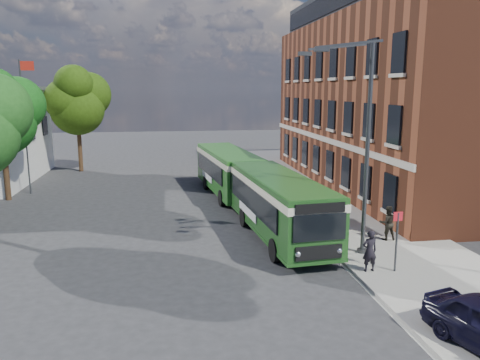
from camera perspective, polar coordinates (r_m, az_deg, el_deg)
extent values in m
plane|color=#29292B|center=(21.69, -0.38, -8.10)|extent=(120.00, 120.00, 0.00)
cube|color=gray|center=(30.79, 10.44, -2.34)|extent=(6.00, 48.00, 0.15)
cube|color=beige|center=(29.96, 4.90, -2.71)|extent=(0.12, 48.00, 0.01)
cube|color=brown|center=(36.47, 19.26, 8.70)|extent=(12.00, 26.00, 12.00)
cube|color=beige|center=(34.25, 9.99, 5.01)|extent=(0.12, 26.00, 0.35)
cube|color=black|center=(36.94, 20.01, 19.76)|extent=(10.80, 24.80, 2.20)
cylinder|color=#393B3E|center=(34.72, -24.74, 5.74)|extent=(0.10, 0.10, 9.00)
cube|color=#B41F14|center=(34.53, -24.56, 12.55)|extent=(0.90, 0.02, 0.60)
cylinder|color=#393B3E|center=(21.19, 14.64, -8.52)|extent=(0.44, 0.44, 0.30)
cylinder|color=#393B3E|center=(20.18, 15.25, 3.21)|extent=(0.18, 0.18, 9.00)
cube|color=#393B3E|center=(19.05, 13.14, 15.84)|extent=(2.58, 0.46, 0.37)
cube|color=#393B3E|center=(20.17, 11.84, 15.61)|extent=(2.58, 0.46, 0.37)
cube|color=#393B3E|center=(18.16, 9.93, 15.41)|extent=(0.55, 0.22, 0.16)
cube|color=#393B3E|center=(20.22, 7.93, 15.01)|extent=(0.55, 0.22, 0.16)
cylinder|color=#393B3E|center=(19.13, 18.52, -7.41)|extent=(0.08, 0.08, 2.50)
cube|color=red|center=(18.82, 18.72, -4.23)|extent=(0.35, 0.04, 0.35)
cube|color=#1E4D1A|center=(22.61, 4.71, -2.65)|extent=(3.35, 10.04, 2.45)
cube|color=#1E4D1A|center=(22.94, 4.66, -5.75)|extent=(3.39, 10.09, 0.14)
cube|color=black|center=(22.50, 1.38, -2.36)|extent=(0.78, 8.04, 1.10)
cube|color=black|center=(23.28, 7.48, -1.99)|extent=(0.78, 8.04, 1.10)
cube|color=#F2E9C7|center=(22.43, 4.75, -0.61)|extent=(3.41, 10.11, 0.32)
cube|color=#1E4D1A|center=(22.36, 4.76, 0.30)|extent=(3.24, 9.94, 0.12)
cube|color=black|center=(18.09, 9.68, -5.72)|extent=(2.15, 0.27, 1.05)
cube|color=black|center=(17.88, 9.77, -3.43)|extent=(2.00, 0.25, 0.38)
cube|color=black|center=(18.39, 9.59, -8.71)|extent=(1.90, 0.24, 0.55)
sphere|color=silver|center=(18.10, 7.06, -8.96)|extent=(0.26, 0.26, 0.26)
sphere|color=silver|center=(18.75, 11.98, -8.42)|extent=(0.26, 0.26, 0.26)
cube|color=black|center=(27.21, 1.45, 0.22)|extent=(2.00, 0.25, 0.90)
cube|color=white|center=(23.34, 0.90, -3.76)|extent=(0.32, 3.19, 0.45)
cylinder|color=black|center=(19.77, 4.28, -8.54)|extent=(0.37, 1.02, 1.00)
cylinder|color=black|center=(20.58, 10.55, -7.91)|extent=(0.37, 1.02, 1.00)
cylinder|color=black|center=(24.59, 0.51, -4.55)|extent=(0.37, 1.02, 1.00)
cylinder|color=black|center=(25.25, 5.68, -4.19)|extent=(0.37, 1.02, 1.00)
cube|color=#25631F|center=(31.71, -1.42, 1.36)|extent=(3.59, 9.83, 2.45)
cube|color=#25631F|center=(31.95, -1.41, -0.89)|extent=(3.63, 9.87, 0.14)
cube|color=black|center=(31.70, -3.80, 1.57)|extent=(0.97, 7.76, 1.10)
cube|color=black|center=(32.30, 0.66, 1.77)|extent=(0.97, 7.76, 1.10)
cube|color=beige|center=(31.58, -1.43, 2.84)|extent=(3.65, 9.89, 0.32)
cube|color=#25631F|center=(31.53, -1.43, 3.49)|extent=(3.47, 9.71, 0.12)
cube|color=black|center=(27.09, 1.03, 0.06)|extent=(2.14, 0.33, 1.05)
cube|color=black|center=(26.95, 1.04, 1.62)|extent=(2.00, 0.31, 0.38)
cube|color=black|center=(27.29, 1.02, -2.00)|extent=(1.90, 0.30, 0.55)
sphere|color=silver|center=(27.09, -0.71, -2.10)|extent=(0.26, 0.26, 0.26)
sphere|color=silver|center=(27.55, 2.71, -1.89)|extent=(0.26, 0.26, 0.26)
cube|color=black|center=(36.33, -3.25, 2.95)|extent=(2.00, 0.31, 0.90)
cube|color=white|center=(32.51, -4.04, 0.46)|extent=(0.41, 3.18, 0.45)
cylinder|color=black|center=(28.84, -2.24, -2.21)|extent=(0.39, 1.03, 1.00)
cylinder|color=black|center=(29.44, 2.21, -1.94)|extent=(0.39, 1.03, 1.00)
cylinder|color=black|center=(33.62, -4.16, -0.31)|extent=(0.39, 1.03, 1.00)
cylinder|color=black|center=(34.14, -0.31, -0.11)|extent=(0.39, 1.03, 1.00)
imported|color=black|center=(18.93, 15.52, -8.33)|extent=(0.63, 0.44, 1.64)
imported|color=black|center=(22.98, 17.52, -5.00)|extent=(0.84, 0.68, 1.63)
cylinder|color=#332012|center=(33.67, -26.61, 0.79)|extent=(0.36, 0.36, 3.59)
sphere|color=#134B13|center=(33.31, -27.09, 6.31)|extent=(4.24, 4.24, 4.24)
sphere|color=#134B13|center=(33.64, -25.58, 8.29)|extent=(3.59, 3.59, 3.59)
cylinder|color=#332012|center=(43.11, -18.93, 3.58)|extent=(0.36, 0.36, 3.88)
sphere|color=#24400B|center=(42.83, -19.22, 8.26)|extent=(4.59, 4.59, 4.59)
sphere|color=#24400B|center=(43.35, -17.99, 9.88)|extent=(3.88, 3.88, 3.88)
sphere|color=#24400B|center=(42.35, -20.50, 9.10)|extent=(3.53, 3.53, 3.53)
sphere|color=#24400B|center=(41.93, -19.62, 10.96)|extent=(3.17, 3.17, 3.17)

